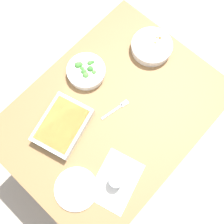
{
  "coord_description": "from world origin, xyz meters",
  "views": [
    {
      "loc": [
        -0.32,
        -0.3,
        2.15
      ],
      "look_at": [
        0.0,
        0.0,
        0.74
      ],
      "focal_mm": 42.87,
      "sensor_mm": 36.0,
      "label": 1
    }
  ],
  "objects_px": {
    "broccoli_bowl": "(86,71)",
    "spoon_by_broccoli": "(91,78)",
    "baking_dish": "(63,125)",
    "spoon_by_stew": "(144,49)",
    "fork_on_table": "(117,109)",
    "stew_bowl": "(152,47)",
    "side_plate": "(76,189)",
    "drink_cup": "(116,181)"
  },
  "relations": [
    {
      "from": "broccoli_bowl",
      "to": "baking_dish",
      "type": "distance_m",
      "value": 0.34
    },
    {
      "from": "broccoli_bowl",
      "to": "side_plate",
      "type": "relative_size",
      "value": 1.01
    },
    {
      "from": "broccoli_bowl",
      "to": "spoon_by_broccoli",
      "type": "xyz_separation_m",
      "value": [
        -0.01,
        -0.04,
        -0.03
      ]
    },
    {
      "from": "baking_dish",
      "to": "drink_cup",
      "type": "xyz_separation_m",
      "value": [
        -0.02,
        -0.4,
        0.0
      ]
    },
    {
      "from": "baking_dish",
      "to": "drink_cup",
      "type": "distance_m",
      "value": 0.4
    },
    {
      "from": "side_plate",
      "to": "spoon_by_broccoli",
      "type": "distance_m",
      "value": 0.61
    },
    {
      "from": "stew_bowl",
      "to": "side_plate",
      "type": "xyz_separation_m",
      "value": [
        -0.87,
        -0.24,
        -0.03
      ]
    },
    {
      "from": "stew_bowl",
      "to": "fork_on_table",
      "type": "distance_m",
      "value": 0.43
    },
    {
      "from": "fork_on_table",
      "to": "drink_cup",
      "type": "bearing_deg",
      "value": -138.45
    },
    {
      "from": "spoon_by_stew",
      "to": "fork_on_table",
      "type": "height_order",
      "value": "spoon_by_stew"
    },
    {
      "from": "stew_bowl",
      "to": "spoon_by_stew",
      "type": "relative_size",
      "value": 1.74
    },
    {
      "from": "spoon_by_broccoli",
      "to": "fork_on_table",
      "type": "height_order",
      "value": "spoon_by_broccoli"
    },
    {
      "from": "side_plate",
      "to": "fork_on_table",
      "type": "height_order",
      "value": "side_plate"
    },
    {
      "from": "stew_bowl",
      "to": "broccoli_bowl",
      "type": "bearing_deg",
      "value": 155.08
    },
    {
      "from": "broccoli_bowl",
      "to": "spoon_by_broccoli",
      "type": "height_order",
      "value": "broccoli_bowl"
    },
    {
      "from": "drink_cup",
      "to": "spoon_by_stew",
      "type": "distance_m",
      "value": 0.78
    },
    {
      "from": "stew_bowl",
      "to": "fork_on_table",
      "type": "bearing_deg",
      "value": -166.26
    },
    {
      "from": "broccoli_bowl",
      "to": "baking_dish",
      "type": "xyz_separation_m",
      "value": [
        -0.31,
        -0.13,
        0.0
      ]
    },
    {
      "from": "stew_bowl",
      "to": "spoon_by_stew",
      "type": "height_order",
      "value": "stew_bowl"
    },
    {
      "from": "broccoli_bowl",
      "to": "fork_on_table",
      "type": "relative_size",
      "value": 1.25
    },
    {
      "from": "broccoli_bowl",
      "to": "drink_cup",
      "type": "bearing_deg",
      "value": -121.98
    },
    {
      "from": "fork_on_table",
      "to": "broccoli_bowl",
      "type": "bearing_deg",
      "value": 81.53
    },
    {
      "from": "stew_bowl",
      "to": "drink_cup",
      "type": "bearing_deg",
      "value": -152.97
    },
    {
      "from": "drink_cup",
      "to": "spoon_by_stew",
      "type": "bearing_deg",
      "value": 30.08
    },
    {
      "from": "fork_on_table",
      "to": "spoon_by_broccoli",
      "type": "bearing_deg",
      "value": 81.49
    },
    {
      "from": "spoon_by_stew",
      "to": "spoon_by_broccoli",
      "type": "relative_size",
      "value": 0.79
    },
    {
      "from": "baking_dish",
      "to": "spoon_by_stew",
      "type": "bearing_deg",
      "value": -0.94
    },
    {
      "from": "baking_dish",
      "to": "side_plate",
      "type": "distance_m",
      "value": 0.33
    },
    {
      "from": "broccoli_bowl",
      "to": "drink_cup",
      "type": "height_order",
      "value": "drink_cup"
    },
    {
      "from": "side_plate",
      "to": "spoon_by_broccoli",
      "type": "bearing_deg",
      "value": 36.74
    },
    {
      "from": "stew_bowl",
      "to": "spoon_by_broccoli",
      "type": "xyz_separation_m",
      "value": [
        -0.38,
        0.13,
        -0.03
      ]
    },
    {
      "from": "side_plate",
      "to": "drink_cup",
      "type": "bearing_deg",
      "value": -36.62
    },
    {
      "from": "broccoli_bowl",
      "to": "fork_on_table",
      "type": "distance_m",
      "value": 0.28
    },
    {
      "from": "drink_cup",
      "to": "fork_on_table",
      "type": "distance_m",
      "value": 0.39
    },
    {
      "from": "spoon_by_stew",
      "to": "spoon_by_broccoli",
      "type": "distance_m",
      "value": 0.36
    },
    {
      "from": "broccoli_bowl",
      "to": "drink_cup",
      "type": "relative_size",
      "value": 2.61
    },
    {
      "from": "stew_bowl",
      "to": "drink_cup",
      "type": "distance_m",
      "value": 0.79
    },
    {
      "from": "drink_cup",
      "to": "side_plate",
      "type": "height_order",
      "value": "drink_cup"
    },
    {
      "from": "spoon_by_stew",
      "to": "fork_on_table",
      "type": "xyz_separation_m",
      "value": [
        -0.38,
        -0.13,
        -0.0
      ]
    },
    {
      "from": "drink_cup",
      "to": "spoon_by_stew",
      "type": "relative_size",
      "value": 0.61
    },
    {
      "from": "stew_bowl",
      "to": "drink_cup",
      "type": "height_order",
      "value": "drink_cup"
    },
    {
      "from": "baking_dish",
      "to": "side_plate",
      "type": "bearing_deg",
      "value": -123.35
    }
  ]
}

